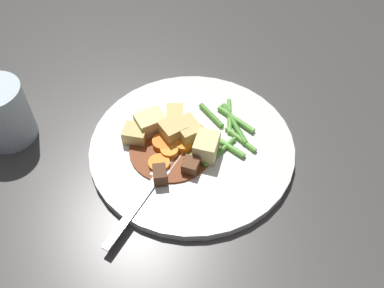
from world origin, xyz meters
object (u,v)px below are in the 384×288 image
Objects in this scene: potato_chunk_0 at (187,132)px; potato_chunk_2 at (206,147)px; potato_chunk_4 at (175,116)px; potato_chunk_5 at (173,131)px; meat_chunk_0 at (191,166)px; meat_chunk_1 at (160,175)px; carrot_slice_3 at (169,150)px; fork at (148,190)px; potato_chunk_3 at (136,134)px; carrot_slice_5 at (161,126)px; carrot_slice_1 at (163,143)px; carrot_slice_4 at (195,131)px; carrot_slice_0 at (183,145)px; dinner_plate at (192,147)px; carrot_slice_2 at (159,164)px; water_glass at (2,113)px; potato_chunk_1 at (151,123)px.

potato_chunk_0 is 0.04m from potato_chunk_2.
potato_chunk_0 is 1.30× the size of potato_chunk_4.
meat_chunk_0 is at bearing 84.56° from potato_chunk_5.
carrot_slice_3 is at bearing -132.50° from meat_chunk_1.
potato_chunk_0 is 1.74× the size of meat_chunk_0.
potato_chunk_4 reaches higher than fork.
potato_chunk_5 is 0.07m from meat_chunk_1.
potato_chunk_3 is (0.06, -0.03, -0.00)m from potato_chunk_0.
carrot_slice_1 is at bearing 67.48° from carrot_slice_5.
potato_chunk_4 reaches higher than carrot_slice_4.
potato_chunk_2 reaches higher than carrot_slice_0.
dinner_plate is at bearing 177.44° from carrot_slice_3.
potato_chunk_0 is 0.24× the size of fork.
meat_chunk_0 reaches higher than carrot_slice_4.
potato_chunk_3 is 1.35× the size of meat_chunk_1.
carrot_slice_5 is at bearing -104.11° from carrot_slice_3.
dinner_plate is at bearing 47.90° from carrot_slice_4.
carrot_slice_2 is at bearing 22.47° from potato_chunk_0.
potato_chunk_0 reaches higher than meat_chunk_1.
potato_chunk_0 is 0.06m from meat_chunk_0.
potato_chunk_4 reaches higher than potato_chunk_3.
potato_chunk_2 reaches higher than carrot_slice_5.
meat_chunk_1 is at bearing 128.28° from water_glass.
carrot_slice_5 is 0.91× the size of potato_chunk_3.
carrot_slice_0 is at bearing -50.01° from potato_chunk_2.
meat_chunk_1 is at bearing 58.94° from carrot_slice_1.
potato_chunk_2 reaches higher than dinner_plate.
carrot_slice_2 is 0.33× the size of water_glass.
meat_chunk_0 is at bearing 106.52° from carrot_slice_3.
potato_chunk_1 is at bearing -15.93° from carrot_slice_5.
water_glass reaches higher than carrot_slice_2.
carrot_slice_3 is at bearing 49.69° from potato_chunk_5.
dinner_plate is at bearing -154.19° from meat_chunk_1.
meat_chunk_0 reaches higher than carrot_slice_0.
carrot_slice_0 is at bearing 142.13° from water_glass.
potato_chunk_0 is (-0.03, -0.01, 0.01)m from carrot_slice_3.
potato_chunk_4 is 0.09m from meat_chunk_0.
meat_chunk_0 is 0.93× the size of meat_chunk_1.
potato_chunk_3 is at bearing -47.02° from carrot_slice_1.
water_glass is (0.20, -0.16, 0.03)m from carrot_slice_0.
potato_chunk_0 is 0.04m from potato_chunk_4.
potato_chunk_2 is (-0.03, 0.07, 0.01)m from carrot_slice_5.
carrot_slice_2 is at bearing 30.15° from carrot_slice_3.
potato_chunk_3 is 0.36× the size of water_glass.
meat_chunk_1 reaches higher than dinner_plate.
carrot_slice_3 reaches higher than dinner_plate.
dinner_plate is at bearing 128.72° from potato_chunk_5.
potato_chunk_2 is at bearing -157.93° from meat_chunk_0.
meat_chunk_0 is (0.01, 0.04, 0.00)m from carrot_slice_0.
potato_chunk_0 reaches higher than carrot_slice_2.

